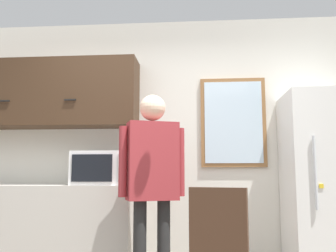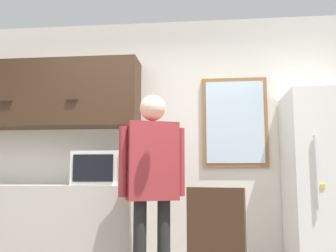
# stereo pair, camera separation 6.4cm
# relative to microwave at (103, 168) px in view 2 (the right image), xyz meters

# --- Properties ---
(back_wall) EXTENTS (6.00, 0.06, 2.70)m
(back_wall) POSITION_rel_microwave_xyz_m (0.53, 0.37, 0.28)
(back_wall) COLOR silver
(back_wall) RESTS_ON ground_plane
(counter) EXTENTS (1.98, 0.57, 0.91)m
(counter) POSITION_rel_microwave_xyz_m (-0.68, 0.05, -0.62)
(counter) COLOR #BCB7AD
(counter) RESTS_ON ground_plane
(upper_cabinets) EXTENTS (1.98, 0.39, 0.71)m
(upper_cabinets) POSITION_rel_microwave_xyz_m (-0.68, 0.15, 0.79)
(upper_cabinets) COLOR #3D2819
(microwave) EXTENTS (0.55, 0.38, 0.33)m
(microwave) POSITION_rel_microwave_xyz_m (0.00, 0.00, 0.00)
(microwave) COLOR white
(microwave) RESTS_ON counter
(person) EXTENTS (0.54, 0.35, 1.70)m
(person) POSITION_rel_microwave_xyz_m (0.55, -0.46, -0.04)
(person) COLOR black
(person) RESTS_ON ground_plane
(refrigerator) EXTENTS (0.70, 0.71, 1.77)m
(refrigerator) POSITION_rel_microwave_xyz_m (2.12, -0.02, -0.19)
(refrigerator) COLOR white
(refrigerator) RESTS_ON ground_plane
(window) EXTENTS (0.68, 0.05, 0.94)m
(window) POSITION_rel_microwave_xyz_m (1.32, 0.32, 0.49)
(window) COLOR olive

